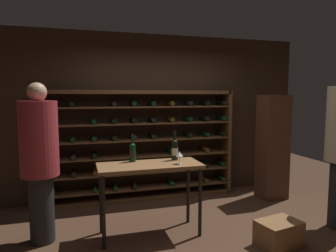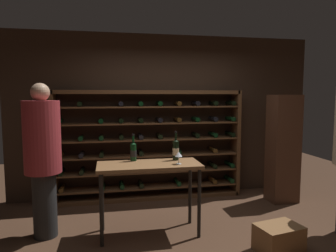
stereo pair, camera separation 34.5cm
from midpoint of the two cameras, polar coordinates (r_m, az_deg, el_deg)
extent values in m
plane|color=#472D1E|center=(3.95, 7.16, -20.21)|extent=(9.53, 9.53, 0.00)
cube|color=#332319|center=(5.27, 1.36, 1.89)|extent=(5.20, 0.10, 2.74)
cube|color=brown|center=(5.04, -18.69, -3.95)|extent=(0.06, 0.32, 1.81)
cube|color=brown|center=(5.51, 14.22, -3.00)|extent=(0.06, 0.32, 1.81)
cube|color=brown|center=(5.00, -1.49, 6.34)|extent=(3.02, 0.32, 0.06)
cube|color=brown|center=(5.28, -1.44, -13.01)|extent=(3.02, 0.32, 0.06)
cube|color=brown|center=(5.22, -1.45, -11.25)|extent=(2.94, 0.32, 0.02)
cylinder|color=#4C3314|center=(5.17, -17.34, -11.05)|extent=(0.08, 0.30, 0.08)
cylinder|color=black|center=(5.14, -10.25, -10.98)|extent=(0.08, 0.30, 0.08)
cylinder|color=black|center=(5.15, -6.70, -10.89)|extent=(0.08, 0.30, 0.08)
cylinder|color=black|center=(5.19, -3.19, -10.75)|extent=(0.08, 0.30, 0.08)
cylinder|color=black|center=(5.30, 3.65, -10.38)|extent=(0.08, 0.30, 0.08)
cylinder|color=#4C3314|center=(5.49, 10.09, -9.89)|extent=(0.08, 0.30, 0.08)
cylinder|color=black|center=(5.61, 13.12, -9.62)|extent=(0.08, 0.30, 0.08)
cube|color=brown|center=(5.15, -1.45, -8.40)|extent=(2.94, 0.32, 0.02)
cylinder|color=black|center=(5.11, -17.43, -8.16)|extent=(0.08, 0.30, 0.08)
cylinder|color=black|center=(5.08, -13.88, -8.14)|extent=(0.08, 0.30, 0.08)
cylinder|color=#4C3314|center=(5.07, -10.31, -8.08)|extent=(0.08, 0.30, 0.08)
cylinder|color=black|center=(5.08, -6.74, -7.99)|extent=(0.08, 0.30, 0.08)
cylinder|color=#4C3314|center=(5.12, -3.20, -7.87)|extent=(0.08, 0.30, 0.08)
cylinder|color=black|center=(5.17, 0.27, -7.73)|extent=(0.08, 0.30, 0.08)
cylinder|color=#4C3314|center=(5.24, 3.67, -7.56)|extent=(0.08, 0.30, 0.08)
cylinder|color=#4C3314|center=(5.32, 6.96, -7.37)|extent=(0.08, 0.30, 0.08)
cylinder|color=black|center=(5.42, 10.14, -7.17)|extent=(0.08, 0.30, 0.08)
cylinder|color=black|center=(5.54, 13.18, -6.95)|extent=(0.08, 0.30, 0.08)
cube|color=brown|center=(5.09, -1.46, -5.48)|extent=(2.94, 0.32, 0.02)
cylinder|color=#4C3314|center=(5.05, -17.52, -5.21)|extent=(0.08, 0.30, 0.08)
cylinder|color=black|center=(5.02, -13.95, -5.17)|extent=(0.08, 0.30, 0.08)
cylinder|color=black|center=(5.01, -10.36, -5.11)|extent=(0.08, 0.30, 0.08)
cylinder|color=black|center=(5.06, -3.22, -4.92)|extent=(0.08, 0.30, 0.08)
cylinder|color=black|center=(5.18, 3.69, -4.68)|extent=(0.08, 0.30, 0.08)
cylinder|color=#4C3314|center=(5.37, 10.19, -4.38)|extent=(0.08, 0.30, 0.08)
cube|color=brown|center=(5.05, -1.47, -2.49)|extent=(2.94, 0.32, 0.02)
cylinder|color=black|center=(4.98, -14.03, -2.14)|extent=(0.08, 0.30, 0.08)
cylinder|color=black|center=(4.97, -10.42, -2.07)|extent=(0.08, 0.30, 0.08)
cylinder|color=black|center=(4.98, -6.81, -2.00)|extent=(0.08, 0.30, 0.08)
cylinder|color=black|center=(5.02, -3.24, -1.92)|extent=(0.08, 0.30, 0.08)
cylinder|color=black|center=(5.07, 0.28, -1.83)|extent=(0.08, 0.30, 0.08)
cylinder|color=black|center=(5.23, 7.03, -1.64)|extent=(0.08, 0.30, 0.08)
cylinder|color=black|center=(5.33, 10.24, -1.54)|extent=(0.08, 0.30, 0.08)
cylinder|color=black|center=(5.45, 13.31, -1.45)|extent=(0.08, 0.30, 0.08)
cube|color=brown|center=(5.02, -1.48, 0.54)|extent=(2.94, 0.32, 0.02)
cylinder|color=black|center=(4.98, -17.71, 0.86)|extent=(0.08, 0.30, 0.08)
cylinder|color=black|center=(4.94, -10.47, 1.01)|extent=(0.08, 0.30, 0.08)
cylinder|color=black|center=(4.96, -6.85, 1.07)|extent=(0.08, 0.30, 0.08)
cylinder|color=black|center=(4.99, -3.26, 1.14)|extent=(0.08, 0.30, 0.08)
cylinder|color=black|center=(5.04, 0.28, 1.19)|extent=(0.08, 0.30, 0.08)
cylinder|color=#4C3314|center=(5.11, 3.73, 1.24)|extent=(0.08, 0.30, 0.08)
cylinder|color=black|center=(5.20, 7.07, 1.29)|extent=(0.08, 0.30, 0.08)
cylinder|color=black|center=(5.30, 10.29, 1.33)|extent=(0.08, 0.30, 0.08)
cylinder|color=black|center=(5.43, 13.38, 1.36)|extent=(0.08, 0.30, 0.08)
cube|color=brown|center=(5.00, -1.49, 3.60)|extent=(2.94, 0.32, 0.02)
cylinder|color=black|center=(4.94, -14.18, 4.04)|extent=(0.08, 0.30, 0.08)
cylinder|color=black|center=(4.94, -6.89, 4.17)|extent=(0.08, 0.30, 0.08)
cylinder|color=black|center=(4.97, -3.27, 4.21)|extent=(0.08, 0.30, 0.08)
cylinder|color=black|center=(5.03, 0.28, 4.24)|extent=(0.08, 0.30, 0.08)
cylinder|color=#4C3314|center=(5.10, 3.75, 4.25)|extent=(0.08, 0.30, 0.08)
cylinder|color=black|center=(5.18, 7.11, 4.24)|extent=(0.08, 0.30, 0.08)
cylinder|color=black|center=(5.29, 10.34, 4.22)|extent=(0.08, 0.30, 0.08)
cylinder|color=black|center=(5.41, 13.44, 4.19)|extent=(0.08, 0.30, 0.08)
cube|color=brown|center=(3.76, -0.91, -7.36)|extent=(1.26, 0.52, 0.04)
cylinder|color=black|center=(3.63, -9.63, -15.29)|extent=(0.04, 0.04, 0.85)
cylinder|color=black|center=(3.83, 8.50, -14.14)|extent=(0.04, 0.04, 0.85)
cylinder|color=black|center=(4.03, -9.79, -13.13)|extent=(0.04, 0.04, 0.85)
cylinder|color=black|center=(4.21, 6.53, -12.25)|extent=(0.04, 0.04, 0.85)
cylinder|color=#242424|center=(4.05, -19.74, -13.70)|extent=(0.28, 0.28, 0.80)
cylinder|color=#9E2D33|center=(3.86, -20.16, -1.96)|extent=(0.43, 0.43, 0.87)
sphere|color=tan|center=(3.83, -20.44, 5.93)|extent=(0.22, 0.22, 0.22)
cube|color=olive|center=(4.03, -18.42, -0.11)|extent=(0.05, 0.03, 0.48)
cube|color=brown|center=(3.86, 22.56, -18.86)|extent=(0.54, 0.42, 0.29)
cube|color=#4C2D1E|center=(5.34, 22.45, -3.94)|extent=(0.44, 0.36, 1.74)
cylinder|color=black|center=(3.95, 3.97, -4.64)|extent=(0.08, 0.08, 0.24)
cone|color=black|center=(3.92, 3.99, -2.71)|extent=(0.08, 0.08, 0.03)
cylinder|color=black|center=(3.92, 3.99, -1.93)|extent=(0.03, 0.03, 0.08)
cylinder|color=black|center=(3.91, 4.00, -1.17)|extent=(0.03, 0.03, 0.02)
cylinder|color=#C6B28C|center=(3.95, 3.97, -4.81)|extent=(0.08, 0.08, 0.09)
cylinder|color=black|center=(3.90, -3.98, -4.98)|extent=(0.08, 0.08, 0.22)
cone|color=black|center=(3.88, -4.00, -3.24)|extent=(0.08, 0.08, 0.03)
cylinder|color=black|center=(3.87, -4.00, -2.45)|extent=(0.03, 0.03, 0.08)
cylinder|color=black|center=(3.86, -4.01, -1.69)|extent=(0.03, 0.03, 0.02)
cylinder|color=black|center=(3.90, -3.98, -5.14)|extent=(0.08, 0.08, 0.08)
cylinder|color=silver|center=(3.74, 4.67, -7.09)|extent=(0.07, 0.07, 0.00)
cylinder|color=silver|center=(3.73, 4.68, -6.39)|extent=(0.01, 0.01, 0.09)
cone|color=silver|center=(3.72, 4.69, -5.29)|extent=(0.09, 0.09, 0.06)
cylinder|color=#590A14|center=(3.72, 4.68, -5.48)|extent=(0.05, 0.05, 0.02)
camera|label=1|loc=(0.17, -87.38, 0.26)|focal=32.61mm
camera|label=2|loc=(0.17, 92.62, -0.26)|focal=32.61mm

